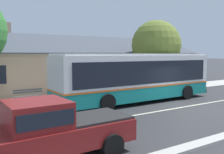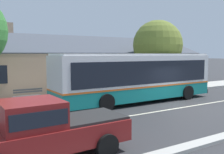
# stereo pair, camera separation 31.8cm
# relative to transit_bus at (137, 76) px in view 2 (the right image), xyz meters

# --- Properties ---
(ground_plane) EXTENTS (300.00, 300.00, 0.00)m
(ground_plane) POSITION_rel_transit_bus_xyz_m (1.51, -2.90, -1.76)
(ground_plane) COLOR #2D2D30
(sidewalk_far) EXTENTS (60.00, 3.00, 0.15)m
(sidewalk_far) POSITION_rel_transit_bus_xyz_m (1.51, 3.10, -1.68)
(sidewalk_far) COLOR #ADAAA3
(sidewalk_far) RESTS_ON ground
(lane_divider_stripe) EXTENTS (60.00, 0.16, 0.01)m
(lane_divider_stripe) POSITION_rel_transit_bus_xyz_m (1.51, -2.90, -1.76)
(lane_divider_stripe) COLOR beige
(lane_divider_stripe) RESTS_ON ground
(community_building) EXTENTS (25.05, 10.75, 6.20)m
(community_building) POSITION_rel_transit_bus_xyz_m (0.70, 11.05, 0.01)
(community_building) COLOR tan
(community_building) RESTS_ON ground
(transit_bus) EXTENTS (11.78, 2.91, 3.28)m
(transit_bus) POSITION_rel_transit_bus_xyz_m (0.00, 0.00, 0.00)
(transit_bus) COLOR #147F7A
(transit_bus) RESTS_ON ground
(pickup_truck_maroon) EXTENTS (5.28, 2.24, 1.88)m
(pickup_truck_maroon) POSITION_rel_transit_bus_xyz_m (-8.17, -5.91, -0.80)
(pickup_truck_maroon) COLOR maroon
(pickup_truck_maroon) RESTS_ON ground
(bench_by_building) EXTENTS (1.77, 0.51, 0.94)m
(bench_by_building) POSITION_rel_transit_bus_xyz_m (-6.63, 2.72, -1.19)
(bench_by_building) COLOR #4C4C4C
(bench_by_building) RESTS_ON sidewalk_far
(street_tree_primary) EXTENTS (4.50, 4.50, 6.31)m
(street_tree_primary) POSITION_rel_transit_bus_xyz_m (5.24, 3.94, 2.20)
(street_tree_primary) COLOR #4C3828
(street_tree_primary) RESTS_ON ground
(bus_stop_sign) EXTENTS (0.36, 0.07, 2.40)m
(bus_stop_sign) POSITION_rel_transit_bus_xyz_m (5.80, 2.09, -0.12)
(bus_stop_sign) COLOR gray
(bus_stop_sign) RESTS_ON sidewalk_far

